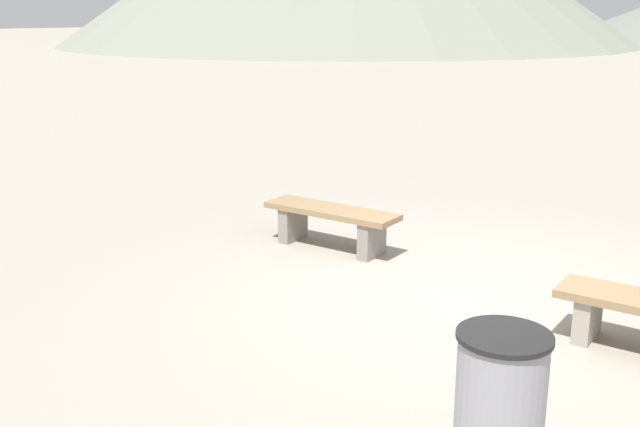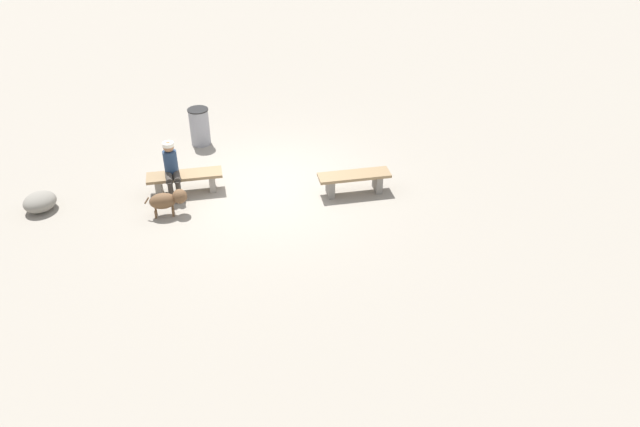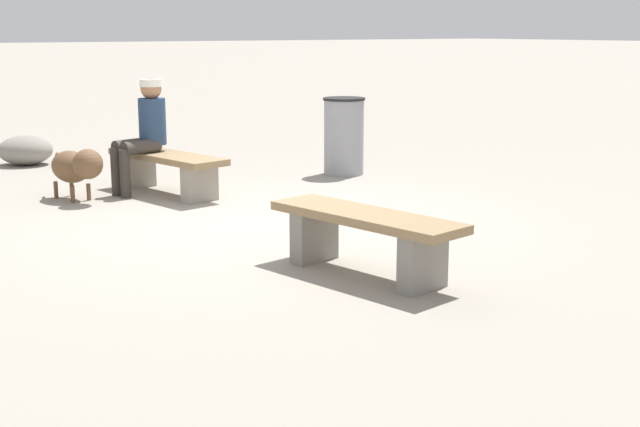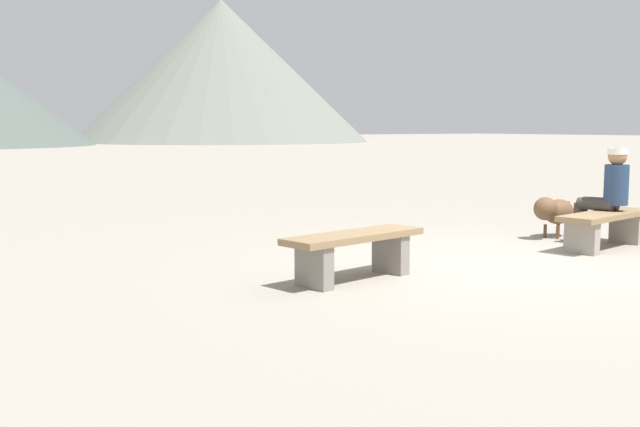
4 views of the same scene
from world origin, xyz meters
The scene contains 7 objects.
ground centered at (0.00, 0.00, -0.03)m, with size 210.00×210.00×0.06m, color gray.
bench_left centered at (-1.95, 0.29, 0.32)m, with size 1.63×0.71×0.47m.
bench_right centered at (1.76, 0.15, 0.31)m, with size 1.68×0.73×0.44m.
seated_person centered at (1.98, 0.30, 0.71)m, with size 0.41×0.65×1.24m.
dog centered at (1.95, 1.09, 0.36)m, with size 0.87×0.43×0.57m.
trash_bin centered at (1.74, -2.19, 0.47)m, with size 0.52×0.52×0.94m.
boulder centered at (4.71, 0.84, 0.19)m, with size 0.70×0.62×0.39m, color gray.
Camera 3 is at (-6.78, 3.98, 1.76)m, focal length 48.48 mm.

